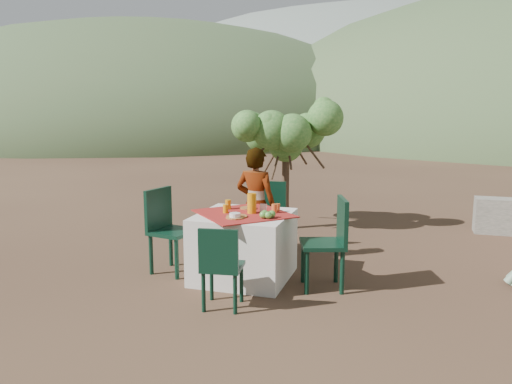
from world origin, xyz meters
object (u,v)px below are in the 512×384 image
(juice_pitcher, at_px, (252,203))
(chair_far, at_px, (269,213))
(table, at_px, (244,246))
(chair_near, at_px, (221,264))
(chair_left, at_px, (167,226))
(chair_right, at_px, (331,239))
(person, at_px, (256,205))
(shrub_tree, at_px, (290,140))

(juice_pitcher, bearing_deg, chair_far, 96.01)
(table, xyz_separation_m, juice_pitcher, (0.09, 0.02, 0.49))
(chair_far, distance_m, juice_pitcher, 1.18)
(chair_near, distance_m, chair_left, 1.37)
(chair_right, distance_m, juice_pitcher, 0.96)
(chair_far, relative_size, person, 0.65)
(chair_left, xyz_separation_m, chair_right, (1.94, 0.00, -0.00))
(chair_near, relative_size, juice_pitcher, 3.67)
(chair_left, xyz_separation_m, person, (0.89, 0.69, 0.17))
(chair_near, xyz_separation_m, juice_pitcher, (0.01, 0.96, 0.42))
(shrub_tree, height_order, juice_pitcher, shrub_tree)
(chair_far, xyz_separation_m, chair_left, (-0.92, -1.18, 0.03))
(person, bearing_deg, table, 103.04)
(table, relative_size, chair_left, 1.31)
(table, bearing_deg, chair_near, -84.85)
(table, relative_size, chair_near, 1.58)
(table, xyz_separation_m, chair_right, (0.99, -0.04, 0.17))
(chair_far, relative_size, shrub_tree, 0.52)
(chair_left, bearing_deg, chair_far, -26.85)
(chair_right, bearing_deg, person, -141.04)
(chair_near, distance_m, chair_right, 1.28)
(chair_far, xyz_separation_m, person, (-0.03, -0.48, 0.20))
(table, xyz_separation_m, person, (-0.06, 0.65, 0.35))
(chair_left, relative_size, chair_right, 1.00)
(shrub_tree, relative_size, juice_pitcher, 8.09)
(chair_right, bearing_deg, table, -109.97)
(chair_far, distance_m, shrub_tree, 1.64)
(chair_left, height_order, shrub_tree, shrub_tree)
(chair_far, height_order, shrub_tree, shrub_tree)
(chair_left, bearing_deg, person, -40.85)
(table, height_order, chair_near, chair_near)
(table, relative_size, chair_far, 1.38)
(chair_left, relative_size, shrub_tree, 0.55)
(table, bearing_deg, shrub_tree, 91.42)
(person, bearing_deg, chair_near, 103.03)
(chair_left, height_order, chair_right, chair_left)
(chair_right, bearing_deg, shrub_tree, -175.21)
(table, distance_m, chair_near, 0.94)
(table, bearing_deg, person, 95.17)
(shrub_tree, bearing_deg, table, -88.58)
(table, distance_m, chair_right, 1.01)
(chair_right, xyz_separation_m, person, (-1.05, 0.69, 0.18))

